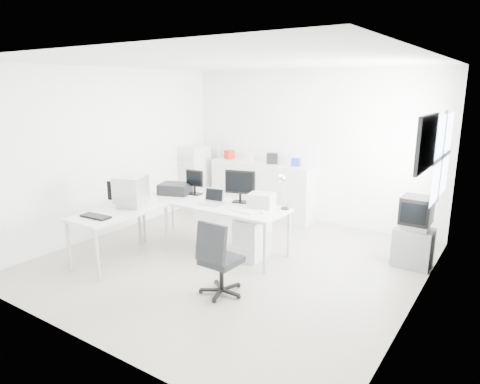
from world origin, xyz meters
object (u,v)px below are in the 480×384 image
Objects in this scene: main_desk at (213,226)px; office_chair at (221,257)px; lcd_monitor_large at (240,187)px; laser_printer at (261,200)px; inkjet_printer at (175,189)px; lcd_monitor_small at (195,183)px; crt_tv at (416,213)px; filing_cabinet at (195,177)px; crt_monitor at (131,191)px; side_desk at (120,235)px; sideboard at (263,189)px; drawer_pedestal at (252,238)px; tv_cabinet at (413,247)px; laptop at (211,197)px.

office_chair is (1.01, -1.14, 0.11)m from main_desk.
lcd_monitor_large is 1.38× the size of laser_printer.
lcd_monitor_small reaches higher than inkjet_printer.
crt_tv is 4.55m from filing_cabinet.
main_desk is 1.35m from crt_monitor.
side_desk is at bearing -72.23° from filing_cabinet.
office_chair is at bearing -80.36° from lcd_monitor_large.
lcd_monitor_large is at bearing 35.54° from main_desk.
lcd_monitor_small reaches higher than sideboard.
side_desk is at bearing -143.43° from drawer_pedestal.
office_chair reaches higher than drawer_pedestal.
drawer_pedestal is 0.81m from lcd_monitor_large.
tv_cabinet is at bearing 2.51° from lcd_monitor_large.
office_chair is (1.56, -1.39, -0.47)m from lcd_monitor_small.
crt_monitor is (-1.20, -1.10, -0.00)m from lcd_monitor_large.
crt_monitor reaches higher than drawer_pedestal.
inkjet_printer is at bearing 90.00° from side_desk.
lcd_monitor_small is at bearing 142.32° from laptop.
main_desk and side_desk have the same top height.
inkjet_printer is 1.35× the size of laptop.
crt_tv is at bearing -8.02° from filing_cabinet.
crt_monitor is at bearing -110.60° from lcd_monitor_small.
crt_tv is (2.41, 0.79, -0.22)m from lcd_monitor_large.
tv_cabinet is at bearing 8.09° from lcd_monitor_small.
lcd_monitor_small is 0.79× the size of crt_tv.
crt_tv is at bearing 53.04° from office_chair.
inkjet_printer is at bearing -106.55° from sideboard.
laser_printer is at bearing -59.84° from sideboard.
sideboard reaches higher than main_desk.
lcd_monitor_small is at bearing 167.20° from laser_printer.
lcd_monitor_large is 1.63m from office_chair.
tv_cabinet is 1.11× the size of crt_tv.
lcd_monitor_small is 0.41× the size of office_chair.
lcd_monitor_large reaches higher than lcd_monitor_small.
crt_tv is at bearing 8.09° from lcd_monitor_small.
lcd_monitor_large is 2.64m from tv_cabinet.
lcd_monitor_small is 0.90m from lcd_monitor_large.
sideboard is (-0.99, 1.95, 0.23)m from drawer_pedestal.
side_desk is 1.50m from lcd_monitor_small.
filing_cabinet is (-0.89, 2.52, -0.34)m from crt_monitor.
crt_monitor is (0.00, -0.95, 0.16)m from inkjet_printer.
main_desk is 1.84× the size of filing_cabinet.
sideboard is at bearing 116.79° from drawer_pedestal.
lcd_monitor_small is at bearing 155.56° from main_desk.
lcd_monitor_large is 0.43m from laser_printer.
side_desk is 3.90× the size of laser_printer.
lcd_monitor_large is (0.35, 0.25, 0.62)m from main_desk.
laptop is at bearing -80.94° from sideboard.
laptop is 0.75× the size of crt_monitor.
office_chair is (1.86, -0.04, 0.11)m from side_desk.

